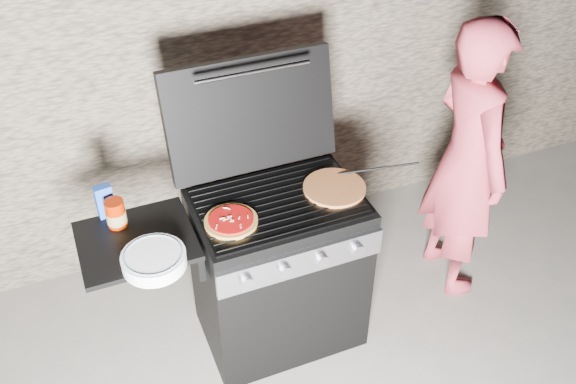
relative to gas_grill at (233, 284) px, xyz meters
name	(u,v)px	position (x,y,z in m)	size (l,w,h in m)	color
ground	(280,328)	(0.25, 0.00, -0.46)	(50.00, 50.00, 0.00)	slate
stone_wall	(213,99)	(0.25, 1.05, 0.44)	(8.00, 0.35, 1.80)	#7E6D56
gas_grill	(233,284)	(0.00, 0.00, 0.00)	(1.34, 0.79, 0.91)	black
pizza_topped	(231,220)	(0.00, -0.06, 0.47)	(0.24, 0.24, 0.03)	tan
pizza_plain	(334,188)	(0.53, -0.02, 0.46)	(0.30, 0.30, 0.02)	#DE9146
sauce_jar	(116,213)	(-0.47, 0.12, 0.51)	(0.09, 0.09, 0.13)	#9B1C00
blue_carton	(105,201)	(-0.51, 0.21, 0.53)	(0.08, 0.04, 0.16)	#1D44AF
plate_stack	(154,260)	(-0.38, -0.19, 0.48)	(0.27, 0.27, 0.06)	white
person	(467,162)	(1.35, 0.04, 0.36)	(0.60, 0.39, 1.63)	#BA3846
tongs	(377,169)	(0.77, 0.00, 0.50)	(0.01, 0.01, 0.41)	black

